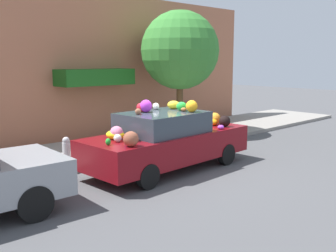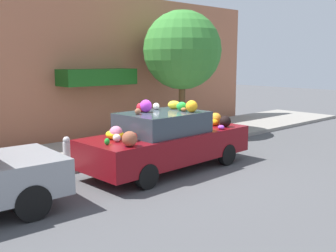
# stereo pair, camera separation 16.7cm
# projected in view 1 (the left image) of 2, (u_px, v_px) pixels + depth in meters

# --- Properties ---
(ground_plane) EXTENTS (60.00, 60.00, 0.00)m
(ground_plane) POSITION_uv_depth(u_px,v_px,m) (164.00, 168.00, 10.09)
(ground_plane) COLOR #4C4C4F
(sidewalk_curb) EXTENTS (24.00, 3.20, 0.13)m
(sidewalk_curb) POSITION_uv_depth(u_px,v_px,m) (105.00, 149.00, 12.03)
(sidewalk_curb) COLOR gray
(sidewalk_curb) RESTS_ON ground
(building_facade) EXTENTS (18.00, 1.20, 5.11)m
(building_facade) POSITION_uv_depth(u_px,v_px,m) (66.00, 66.00, 13.24)
(building_facade) COLOR #B26B4C
(building_facade) RESTS_ON ground
(street_tree) EXTENTS (2.85, 2.85, 4.40)m
(street_tree) POSITION_uv_depth(u_px,v_px,m) (180.00, 50.00, 14.22)
(street_tree) COLOR brown
(street_tree) RESTS_ON sidewalk_curb
(fire_hydrant) EXTENTS (0.20, 0.20, 0.70)m
(fire_hydrant) POSITION_uv_depth(u_px,v_px,m) (66.00, 151.00, 9.97)
(fire_hydrant) COLOR #B2B2B7
(fire_hydrant) RESTS_ON sidewalk_curb
(art_car) EXTENTS (4.61, 1.88, 1.79)m
(art_car) POSITION_uv_depth(u_px,v_px,m) (167.00, 140.00, 9.84)
(art_car) COLOR maroon
(art_car) RESTS_ON ground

